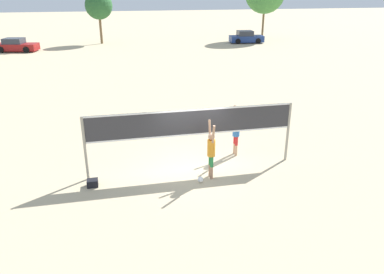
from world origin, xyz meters
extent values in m
plane|color=#C6B28C|center=(0.00, 0.00, 0.00)|extent=(200.00, 200.00, 0.00)
cylinder|color=gray|center=(-3.79, 0.00, 1.18)|extent=(0.10, 0.10, 2.36)
cylinder|color=gray|center=(3.79, 0.00, 1.18)|extent=(0.10, 0.10, 2.36)
cube|color=#2D2D33|center=(0.00, 0.00, 1.86)|extent=(7.48, 0.02, 0.99)
cube|color=white|center=(0.00, 0.00, 2.33)|extent=(7.48, 0.03, 0.06)
cube|color=white|center=(0.00, 0.00, 1.40)|extent=(7.48, 0.03, 0.06)
cylinder|color=tan|center=(0.51, -0.91, 0.24)|extent=(0.11, 0.11, 0.47)
cylinder|color=#267F3F|center=(0.51, -0.91, 0.66)|extent=(0.12, 0.12, 0.39)
cylinder|color=tan|center=(0.51, -0.71, 0.24)|extent=(0.11, 0.11, 0.47)
cylinder|color=#267F3F|center=(0.51, -0.71, 0.66)|extent=(0.12, 0.12, 0.39)
cylinder|color=orange|center=(0.51, -0.81, 1.16)|extent=(0.28, 0.28, 0.61)
sphere|color=tan|center=(0.51, -0.81, 1.58)|extent=(0.24, 0.24, 0.24)
cylinder|color=tan|center=(0.51, -1.05, 1.76)|extent=(0.08, 0.22, 0.68)
cylinder|color=tan|center=(0.51, -0.57, 1.76)|extent=(0.08, 0.22, 0.68)
cylinder|color=tan|center=(2.00, 0.99, 0.23)|extent=(0.11, 0.11, 0.45)
cylinder|color=red|center=(2.00, 0.99, 0.64)|extent=(0.12, 0.12, 0.37)
cylinder|color=tan|center=(2.00, 0.79, 0.23)|extent=(0.11, 0.11, 0.45)
cylinder|color=red|center=(2.00, 0.79, 0.64)|extent=(0.12, 0.12, 0.37)
cylinder|color=#3372BF|center=(2.00, 0.89, 1.11)|extent=(0.28, 0.28, 0.58)
sphere|color=tan|center=(2.00, 0.89, 1.52)|extent=(0.23, 0.23, 0.23)
cylinder|color=tan|center=(2.00, 1.13, 1.69)|extent=(0.08, 0.21, 0.65)
cylinder|color=tan|center=(2.00, 0.66, 1.69)|extent=(0.08, 0.21, 0.65)
sphere|color=white|center=(0.07, -1.08, 0.11)|extent=(0.21, 0.21, 0.21)
cube|color=black|center=(-3.63, -0.56, 0.12)|extent=(0.37, 0.33, 0.24)
cube|color=maroon|center=(-12.23, 30.84, 0.48)|extent=(4.52, 2.61, 0.70)
cube|color=#2D333D|center=(-12.43, 30.88, 1.11)|extent=(2.20, 1.99, 0.56)
cylinder|color=black|center=(-10.77, 31.40, 0.32)|extent=(0.67, 0.35, 0.64)
cylinder|color=black|center=(-11.11, 29.74, 0.32)|extent=(0.67, 0.35, 0.64)
cylinder|color=black|center=(-13.34, 31.94, 0.32)|extent=(0.67, 0.35, 0.64)
cylinder|color=black|center=(-13.69, 30.28, 0.32)|extent=(0.67, 0.35, 0.64)
cube|color=navy|center=(13.74, 31.87, 0.49)|extent=(4.16, 2.11, 0.73)
cube|color=#2D333D|center=(13.54, 31.89, 1.15)|extent=(1.95, 1.77, 0.59)
cylinder|color=black|center=(15.06, 32.59, 0.32)|extent=(0.66, 0.28, 0.64)
cylinder|color=black|center=(14.91, 30.92, 0.32)|extent=(0.66, 0.28, 0.64)
cylinder|color=black|center=(12.58, 32.81, 0.32)|extent=(0.66, 0.28, 0.64)
cylinder|color=black|center=(12.43, 31.15, 0.32)|extent=(0.66, 0.28, 0.64)
cylinder|color=brown|center=(-3.50, 35.01, 1.74)|extent=(0.29, 0.29, 3.47)
sphere|color=#285B2D|center=(-3.50, 35.01, 4.34)|extent=(3.16, 3.16, 3.16)
cylinder|color=brown|center=(16.77, 34.27, 2.14)|extent=(0.26, 0.26, 4.29)
camera|label=1|loc=(-2.70, -12.36, 6.39)|focal=35.00mm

